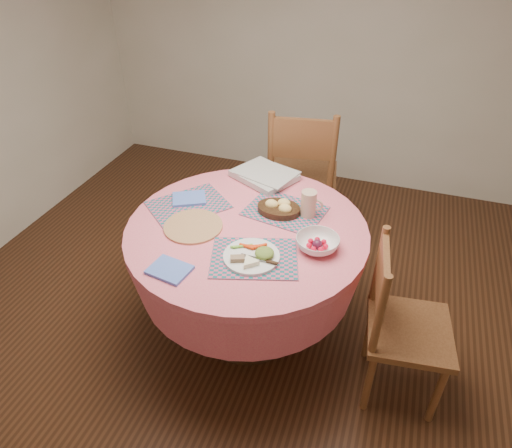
% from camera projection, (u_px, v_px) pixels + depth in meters
% --- Properties ---
extents(ground, '(4.00, 4.00, 0.00)m').
position_uv_depth(ground, '(248.00, 327.00, 2.76)').
color(ground, '#331C0F').
rests_on(ground, ground).
extents(room_envelope, '(4.01, 4.01, 2.71)m').
position_uv_depth(room_envelope, '(244.00, 25.00, 1.76)').
color(room_envelope, silver).
rests_on(room_envelope, ground).
extents(dining_table, '(1.24, 1.24, 0.75)m').
position_uv_depth(dining_table, '(247.00, 256.00, 2.43)').
color(dining_table, '#F57281').
rests_on(dining_table, ground).
extents(chair_right, '(0.44, 0.46, 0.89)m').
position_uv_depth(chair_right, '(400.00, 323.00, 2.17)').
color(chair_right, brown).
rests_on(chair_right, ground).
extents(chair_back, '(0.56, 0.54, 1.05)m').
position_uv_depth(chair_back, '(301.00, 174.00, 3.18)').
color(chair_back, brown).
rests_on(chair_back, ground).
extents(placemat_front, '(0.47, 0.40, 0.01)m').
position_uv_depth(placemat_front, '(254.00, 258.00, 2.12)').
color(placemat_front, '#126066').
rests_on(placemat_front, dining_table).
extents(placemat_left, '(0.49, 0.50, 0.01)m').
position_uv_depth(placemat_left, '(188.00, 205.00, 2.48)').
color(placemat_left, '#126066').
rests_on(placemat_left, dining_table).
extents(placemat_back, '(0.45, 0.37, 0.01)m').
position_uv_depth(placemat_back, '(285.00, 211.00, 2.44)').
color(placemat_back, '#126066').
rests_on(placemat_back, dining_table).
extents(wicker_trivet, '(0.30, 0.30, 0.01)m').
position_uv_depth(wicker_trivet, '(193.00, 226.00, 2.32)').
color(wicker_trivet, '#9E6A44').
rests_on(wicker_trivet, dining_table).
extents(napkin_near, '(0.20, 0.17, 0.01)m').
position_uv_depth(napkin_near, '(170.00, 270.00, 2.04)').
color(napkin_near, '#5375D7').
rests_on(napkin_near, dining_table).
extents(napkin_far, '(0.22, 0.21, 0.01)m').
position_uv_depth(napkin_far, '(189.00, 198.00, 2.52)').
color(napkin_far, '#5375D7').
rests_on(napkin_far, placemat_left).
extents(dinner_plate, '(0.26, 0.26, 0.05)m').
position_uv_depth(dinner_plate, '(252.00, 256.00, 2.10)').
color(dinner_plate, white).
rests_on(dinner_plate, placemat_front).
extents(bread_bowl, '(0.23, 0.23, 0.08)m').
position_uv_depth(bread_bowl, '(279.00, 208.00, 2.41)').
color(bread_bowl, black).
rests_on(bread_bowl, placemat_back).
extents(latte_mug, '(0.12, 0.08, 0.14)m').
position_uv_depth(latte_mug, '(309.00, 204.00, 2.36)').
color(latte_mug, '#CDA88D').
rests_on(latte_mug, placemat_back).
extents(fruit_bowl, '(0.27, 0.27, 0.06)m').
position_uv_depth(fruit_bowl, '(317.00, 243.00, 2.16)').
color(fruit_bowl, white).
rests_on(fruit_bowl, dining_table).
extents(newspaper_stack, '(0.43, 0.39, 0.04)m').
position_uv_depth(newspaper_stack, '(265.00, 175.00, 2.70)').
color(newspaper_stack, silver).
rests_on(newspaper_stack, dining_table).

